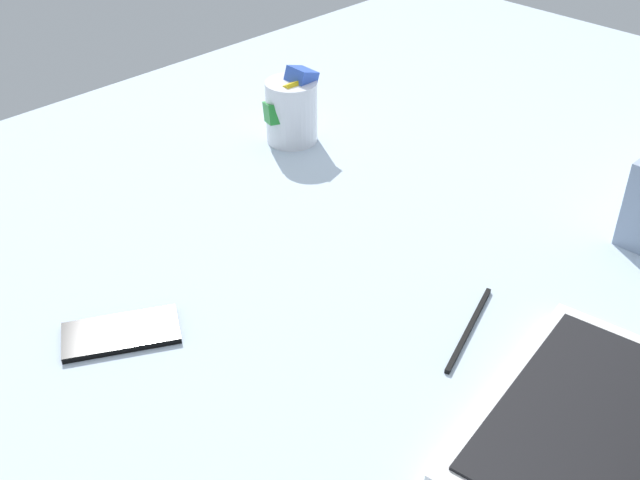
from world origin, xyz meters
The scene contains 5 objects.
bed_mattress centered at (0.00, 0.00, 9.00)cm, with size 180.00×140.00×18.00cm, color silver.
laptop centered at (27.78, 49.64, 22.41)cm, with size 35.95×27.48×23.00cm.
snack_cup centered at (4.11, -25.95, 23.96)cm, with size 10.36×9.00×13.47cm.
cell_phone centered at (54.66, -2.78, 18.40)cm, with size 6.80×14.00×0.80cm, color black.
charger_cable centered at (23.75, 26.75, 18.30)cm, with size 17.00×0.60×0.60cm, color black.
Camera 1 is at (88.00, 65.06, 81.44)cm, focal length 43.53 mm.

